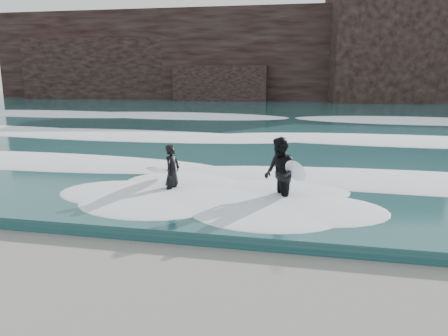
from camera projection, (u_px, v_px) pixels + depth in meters
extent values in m
plane|color=#74645A|center=(150.00, 330.00, 6.12)|extent=(120.00, 120.00, 0.00)
cube|color=#1C494B|center=(288.00, 115.00, 33.76)|extent=(90.00, 52.00, 0.30)
cube|color=black|center=(299.00, 56.00, 48.91)|extent=(70.00, 9.00, 10.00)
ellipsoid|color=white|center=(248.00, 166.00, 14.62)|extent=(60.00, 3.20, 0.20)
ellipsoid|color=white|center=(270.00, 136.00, 21.29)|extent=(60.00, 4.00, 0.24)
ellipsoid|color=white|center=(284.00, 116.00, 29.88)|extent=(60.00, 4.80, 0.30)
imported|color=black|center=(172.00, 173.00, 12.10)|extent=(0.50, 0.64, 1.56)
ellipsoid|color=silver|center=(159.00, 170.00, 12.23)|extent=(0.99, 2.27, 0.78)
imported|color=black|center=(279.00, 173.00, 11.30)|extent=(1.05, 1.14, 1.89)
ellipsoid|color=silver|center=(296.00, 172.00, 11.20)|extent=(0.66, 1.73, 1.00)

